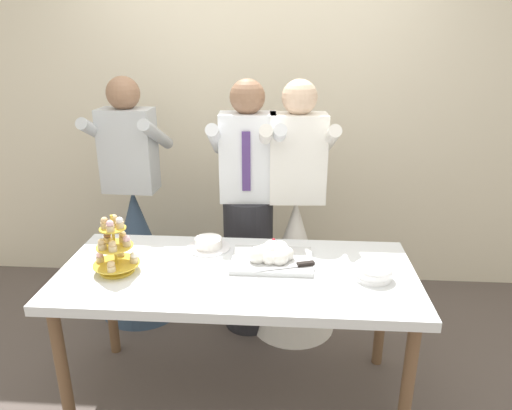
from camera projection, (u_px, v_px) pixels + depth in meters
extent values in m
plane|color=#564C47|center=(239.00, 393.00, 2.64)|extent=(8.00, 8.00, 0.00)
cube|color=beige|center=(256.00, 98.00, 3.48)|extent=(5.20, 0.10, 2.90)
cube|color=silver|center=(237.00, 275.00, 2.38)|extent=(1.80, 0.80, 0.05)
cylinder|color=brown|center=(63.00, 372.00, 2.27)|extent=(0.06, 0.06, 0.72)
cylinder|color=brown|center=(407.00, 388.00, 2.16)|extent=(0.06, 0.06, 0.72)
cylinder|color=brown|center=(110.00, 301.00, 2.87)|extent=(0.06, 0.06, 0.72)
cylinder|color=brown|center=(382.00, 311.00, 2.76)|extent=(0.06, 0.06, 0.72)
cylinder|color=gold|center=(117.00, 270.00, 2.36)|extent=(0.17, 0.17, 0.01)
cylinder|color=gold|center=(114.00, 244.00, 2.31)|extent=(0.01, 0.01, 0.31)
cylinder|color=gold|center=(117.00, 263.00, 2.35)|extent=(0.23, 0.23, 0.01)
cylinder|color=#D1B784|center=(134.00, 260.00, 2.35)|extent=(0.04, 0.04, 0.03)
sphere|color=white|center=(133.00, 256.00, 2.34)|extent=(0.04, 0.04, 0.04)
cylinder|color=#D1B784|center=(120.00, 253.00, 2.42)|extent=(0.04, 0.04, 0.03)
sphere|color=#EAB7C6|center=(120.00, 249.00, 2.41)|extent=(0.04, 0.04, 0.04)
cylinder|color=#D1B784|center=(100.00, 259.00, 2.36)|extent=(0.04, 0.04, 0.03)
sphere|color=#EAB7C6|center=(100.00, 255.00, 2.35)|extent=(0.04, 0.04, 0.04)
cylinder|color=#D1B784|center=(112.00, 269.00, 2.26)|extent=(0.04, 0.04, 0.03)
sphere|color=#D6B27A|center=(111.00, 264.00, 2.25)|extent=(0.04, 0.04, 0.04)
cylinder|color=gold|center=(115.00, 246.00, 2.31)|extent=(0.18, 0.18, 0.01)
cylinder|color=#D1B784|center=(127.00, 243.00, 2.31)|extent=(0.04, 0.04, 0.03)
sphere|color=#EAB7C6|center=(126.00, 239.00, 2.30)|extent=(0.04, 0.04, 0.04)
cylinder|color=#D1B784|center=(123.00, 239.00, 2.36)|extent=(0.04, 0.04, 0.03)
sphere|color=#D6B27A|center=(123.00, 234.00, 2.35)|extent=(0.04, 0.04, 0.04)
cylinder|color=#D1B784|center=(108.00, 239.00, 2.35)|extent=(0.04, 0.04, 0.03)
sphere|color=brown|center=(107.00, 235.00, 2.34)|extent=(0.04, 0.04, 0.04)
cylinder|color=#D1B784|center=(102.00, 247.00, 2.27)|extent=(0.04, 0.04, 0.03)
sphere|color=#D6B27A|center=(102.00, 242.00, 2.26)|extent=(0.04, 0.04, 0.04)
cylinder|color=#D1B784|center=(113.00, 248.00, 2.25)|extent=(0.04, 0.04, 0.03)
sphere|color=#D6B27A|center=(112.00, 244.00, 2.24)|extent=(0.04, 0.04, 0.04)
cylinder|color=gold|center=(113.00, 228.00, 2.28)|extent=(0.13, 0.13, 0.01)
cylinder|color=#D1B784|center=(120.00, 225.00, 2.28)|extent=(0.04, 0.04, 0.03)
sphere|color=white|center=(119.00, 220.00, 2.27)|extent=(0.04, 0.04, 0.04)
cylinder|color=#D1B784|center=(114.00, 222.00, 2.31)|extent=(0.04, 0.04, 0.03)
sphere|color=#D6B27A|center=(114.00, 218.00, 2.30)|extent=(0.04, 0.04, 0.04)
cylinder|color=#D1B784|center=(105.00, 225.00, 2.28)|extent=(0.04, 0.04, 0.03)
sphere|color=#D6B27A|center=(104.00, 221.00, 2.27)|extent=(0.04, 0.04, 0.04)
cylinder|color=#D1B784|center=(110.00, 228.00, 2.24)|extent=(0.04, 0.04, 0.03)
sphere|color=#EAB7C6|center=(110.00, 224.00, 2.23)|extent=(0.04, 0.04, 0.04)
cube|color=silver|center=(272.00, 260.00, 2.45)|extent=(0.42, 0.31, 0.02)
sphere|color=white|center=(286.00, 254.00, 2.43)|extent=(0.08, 0.08, 0.08)
sphere|color=white|center=(280.00, 249.00, 2.48)|extent=(0.09, 0.09, 0.09)
sphere|color=white|center=(270.00, 250.00, 2.49)|extent=(0.07, 0.07, 0.07)
sphere|color=white|center=(264.00, 252.00, 2.46)|extent=(0.08, 0.08, 0.08)
sphere|color=white|center=(258.00, 255.00, 2.41)|extent=(0.10, 0.10, 0.10)
sphere|color=white|center=(269.00, 258.00, 2.39)|extent=(0.08, 0.08, 0.08)
sphere|color=white|center=(280.00, 258.00, 2.38)|extent=(0.09, 0.09, 0.09)
sphere|color=white|center=(272.00, 251.00, 2.43)|extent=(0.11, 0.11, 0.11)
sphere|color=#2D1938|center=(275.00, 245.00, 2.41)|extent=(0.02, 0.02, 0.02)
sphere|color=#DB474C|center=(273.00, 245.00, 2.42)|extent=(0.02, 0.02, 0.02)
sphere|color=#2D1938|center=(271.00, 243.00, 2.42)|extent=(0.02, 0.02, 0.02)
sphere|color=#B21923|center=(274.00, 240.00, 2.45)|extent=(0.02, 0.02, 0.02)
sphere|color=#DB474C|center=(273.00, 244.00, 2.42)|extent=(0.02, 0.02, 0.02)
sphere|color=#DB474C|center=(274.00, 242.00, 2.43)|extent=(0.02, 0.02, 0.02)
cube|color=silver|center=(277.00, 268.00, 2.33)|extent=(0.23, 0.09, 0.00)
cube|color=black|center=(306.00, 264.00, 2.37)|extent=(0.09, 0.05, 0.02)
cylinder|color=white|center=(372.00, 277.00, 2.30)|extent=(0.18, 0.18, 0.01)
cylinder|color=white|center=(372.00, 275.00, 2.29)|extent=(0.18, 0.18, 0.01)
cylinder|color=white|center=(373.00, 273.00, 2.29)|extent=(0.18, 0.18, 0.01)
cylinder|color=white|center=(373.00, 271.00, 2.28)|extent=(0.18, 0.18, 0.01)
cylinder|color=white|center=(373.00, 269.00, 2.28)|extent=(0.18, 0.18, 0.01)
cylinder|color=white|center=(374.00, 267.00, 2.28)|extent=(0.18, 0.18, 0.01)
cylinder|color=white|center=(209.00, 248.00, 2.61)|extent=(0.24, 0.24, 0.01)
cylinder|color=white|center=(209.00, 242.00, 2.60)|extent=(0.15, 0.15, 0.05)
cylinder|color=#232328|center=(249.00, 264.00, 3.12)|extent=(0.32, 0.32, 0.92)
cube|color=white|center=(249.00, 157.00, 2.87)|extent=(0.35, 0.22, 0.54)
sphere|color=#8C664C|center=(248.00, 97.00, 2.74)|extent=(0.21, 0.21, 0.21)
cylinder|color=white|center=(216.00, 140.00, 2.83)|extent=(0.11, 0.49, 0.28)
cylinder|color=white|center=(279.00, 140.00, 2.83)|extent=(0.11, 0.49, 0.28)
cube|color=#4C3372|center=(246.00, 162.00, 2.77)|extent=(0.05, 0.02, 0.36)
cone|color=white|center=(294.00, 265.00, 3.10)|extent=(0.56, 0.56, 0.92)
cube|color=white|center=(298.00, 158.00, 2.85)|extent=(0.35, 0.22, 0.54)
sphere|color=beige|center=(300.00, 97.00, 2.72)|extent=(0.21, 0.21, 0.21)
cylinder|color=white|center=(265.00, 141.00, 2.81)|extent=(0.10, 0.49, 0.28)
cylinder|color=white|center=(329.00, 141.00, 2.81)|extent=(0.10, 0.49, 0.28)
cone|color=#334760|center=(138.00, 252.00, 3.28)|extent=(0.56, 0.56, 0.92)
cube|color=#B2B7BC|center=(129.00, 151.00, 3.03)|extent=(0.35, 0.21, 0.54)
sphere|color=#8C664C|center=(123.00, 93.00, 2.91)|extent=(0.21, 0.21, 0.21)
cylinder|color=#B2B7BC|center=(99.00, 133.00, 3.02)|extent=(0.10, 0.49, 0.28)
cylinder|color=#B2B7BC|center=(157.00, 135.00, 2.98)|extent=(0.10, 0.49, 0.28)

